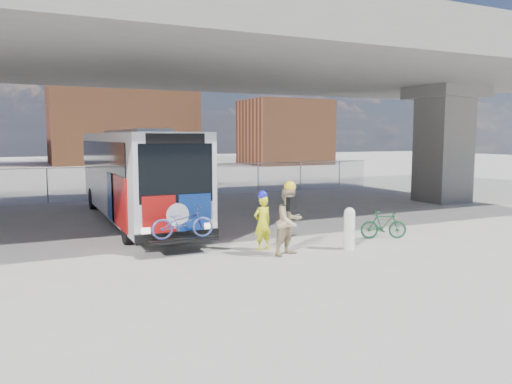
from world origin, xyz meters
TOP-DOWN VIEW (x-y plane):
  - ground at (0.00, 0.00)m, footprint 160.00×160.00m
  - bus at (-2.00, 4.66)m, footprint 2.67×12.93m
  - overpass at (0.00, 4.00)m, footprint 40.00×16.00m
  - chainlink_fence at (0.00, 12.00)m, footprint 30.00×0.06m
  - brick_buildings at (1.23, 48.23)m, footprint 54.00×22.00m
  - smokestack at (14.00, 55.00)m, footprint 2.20×2.20m
  - bollard at (2.79, -3.35)m, footprint 0.33×0.33m
  - cyclist_hivis at (0.36, -2.31)m, footprint 0.67×0.50m
  - cyclist_tan at (0.78, -3.25)m, footprint 1.16×1.03m
  - bike_parked at (4.79, -2.51)m, footprint 1.59×1.04m

SIDE VIEW (x-z plane):
  - ground at x=0.00m, z-range 0.00..0.00m
  - bike_parked at x=4.79m, z-range 0.00..0.93m
  - bollard at x=2.79m, z-range 0.05..1.33m
  - cyclist_hivis at x=0.36m, z-range -0.03..1.78m
  - cyclist_tan at x=0.78m, z-range -0.06..2.10m
  - chainlink_fence at x=0.00m, z-range -13.58..16.42m
  - bus at x=-2.00m, z-range 0.26..3.95m
  - brick_buildings at x=1.23m, z-range -0.58..11.42m
  - overpass at x=0.00m, z-range 2.57..10.52m
  - smokestack at x=14.00m, z-range 0.00..25.00m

